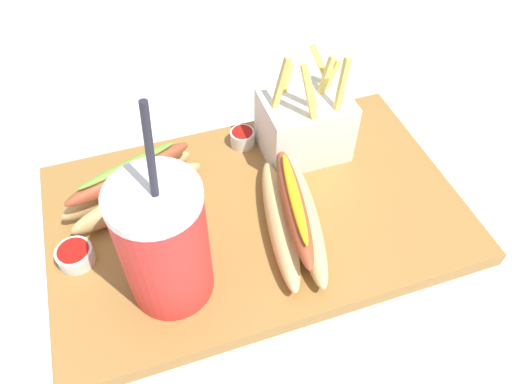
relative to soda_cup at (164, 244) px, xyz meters
name	(u,v)px	position (x,y,z in m)	size (l,w,h in m)	color
ground_plane	(256,223)	(0.12, 0.07, -0.11)	(2.40, 2.40, 0.02)	silver
food_tray	(256,213)	(0.12, 0.07, -0.09)	(0.49, 0.30, 0.02)	olive
soda_cup	(164,244)	(0.00, 0.00, 0.00)	(0.09, 0.09, 0.24)	red
fries_basket	(305,124)	(0.21, 0.15, -0.03)	(0.11, 0.08, 0.15)	white
hot_dog_1	(293,216)	(0.15, 0.03, -0.05)	(0.09, 0.19, 0.06)	#DBB775
hot_dog_2	(133,186)	(-0.02, 0.13, -0.05)	(0.18, 0.10, 0.07)	tan
ketchup_cup_1	(242,137)	(0.13, 0.18, -0.06)	(0.03, 0.03, 0.02)	white
ketchup_cup_2	(75,255)	(-0.09, 0.06, -0.06)	(0.04, 0.04, 0.02)	white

